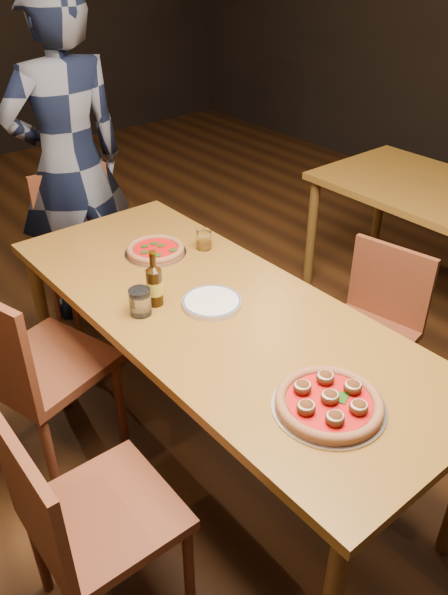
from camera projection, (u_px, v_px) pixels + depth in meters
ground at (217, 446)px, 2.62m from camera, size 9.00×9.00×0.00m
table_main at (216, 323)px, 2.25m from camera, size 0.80×2.00×0.75m
chair_main_nw at (105, 513)px, 1.79m from camera, size 0.43×0.43×0.90m
chair_main_sw at (45, 364)px, 2.34m from camera, size 0.56×0.56×0.98m
chair_main_e at (366, 335)px, 2.62m from camera, size 0.45×0.45×0.83m
chair_end at (91, 255)px, 3.17m from camera, size 0.48×0.48×0.93m
pizza_meatball at (329, 402)px, 1.74m from camera, size 0.35×0.35×0.06m
pizza_margherita at (156, 250)px, 2.57m from camera, size 0.27×0.27×0.04m
plate_stack at (212, 303)px, 2.22m from camera, size 0.23×0.23×0.02m
beer_bottle at (155, 286)px, 2.19m from camera, size 0.06×0.06×0.22m
water_glass at (140, 302)px, 2.15m from camera, size 0.08×0.08×0.10m
amber_glass at (204, 240)px, 2.60m from camera, size 0.07×0.07×0.09m
diner at (69, 164)px, 3.09m from camera, size 0.68×0.47×1.81m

